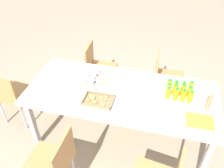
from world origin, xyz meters
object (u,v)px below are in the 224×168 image
juice_bottle_1 (183,87)px  juice_bottle_5 (183,90)px  chair_end (11,93)px  juice_bottle_9 (184,95)px  chair_far_right (54,161)px  juice_bottle_3 (169,85)px  fruit_pizza (94,77)px  juice_bottle_7 (169,89)px  paper_folder (200,121)px  party_table (121,96)px  chair_near_left (165,75)px  juice_bottle_11 (168,93)px  juice_bottle_8 (191,97)px  snack_tray (97,100)px  chair_near_right (97,66)px  juice_bottle_0 (191,87)px  juice_bottle_6 (176,90)px  juice_bottle_4 (190,92)px  juice_bottle_10 (176,94)px  napkin_stack (154,83)px  cardboard_tube (209,102)px  plate_stack (130,85)px  juice_bottle_2 (176,86)px

juice_bottle_1 → juice_bottle_5: size_ratio=0.87×
chair_end → juice_bottle_5: bearing=10.4°
juice_bottle_9 → chair_far_right: bearing=38.3°
juice_bottle_3 → fruit_pizza: size_ratio=0.42×
juice_bottle_7 → paper_folder: bearing=133.5°
party_table → chair_far_right: 0.97m
chair_end → juice_bottle_9: juice_bottle_9 is taller
chair_near_left → paper_folder: bearing=18.3°
juice_bottle_1 → juice_bottle_11: bearing=42.2°
juice_bottle_8 → snack_tray: 0.96m
chair_near_right → fruit_pizza: bearing=10.6°
juice_bottle_0 → juice_bottle_9: 0.17m
juice_bottle_6 → juice_bottle_11: 0.10m
juice_bottle_4 → fruit_pizza: (1.09, -0.05, -0.05)m
juice_bottle_6 → juice_bottle_7: bearing=-2.4°
juice_bottle_3 → fruit_pizza: (0.87, 0.01, -0.05)m
juice_bottle_10 → napkin_stack: size_ratio=0.97×
juice_bottle_9 → cardboard_tube: size_ratio=0.75×
juice_bottle_7 → juice_bottle_11: juice_bottle_11 is taller
juice_bottle_8 → plate_stack: size_ratio=0.69×
paper_folder → juice_bottle_0: bearing=-77.1°
fruit_pizza → cardboard_tube: bearing=170.4°
juice_bottle_0 → snack_tray: size_ratio=0.47×
napkin_stack → party_table: bearing=35.0°
juice_bottle_0 → juice_bottle_1: 0.07m
plate_stack → paper_folder: size_ratio=0.80×
chair_near_right → chair_end: (0.87, 0.85, 0.00)m
chair_near_left → juice_bottle_10: juice_bottle_10 is taller
plate_stack → cardboard_tube: 0.84m
chair_end → juice_bottle_0: (-2.12, -0.27, 0.32)m
party_table → juice_bottle_7: size_ratio=15.80×
juice_bottle_7 → napkin_stack: size_ratio=0.88×
juice_bottle_5 → juice_bottle_7: (0.15, 0.00, -0.01)m
party_table → juice_bottle_11: size_ratio=15.13×
juice_bottle_6 → juice_bottle_11: bearing=42.0°
juice_bottle_7 → juice_bottle_10: size_ratio=0.90×
juice_bottle_9 → juice_bottle_11: juice_bottle_9 is taller
juice_bottle_8 → juice_bottle_0: bearing=-90.6°
juice_bottle_2 → cardboard_tube: size_ratio=0.68×
juice_bottle_3 → fruit_pizza: 0.87m
paper_folder → juice_bottle_3: bearing=-51.9°
chair_near_left → chair_near_right: bearing=-90.8°
juice_bottle_1 → juice_bottle_8: bearing=115.5°
juice_bottle_10 → fruit_pizza: juice_bottle_10 is taller
juice_bottle_3 → paper_folder: bearing=128.1°
chair_end → juice_bottle_7: 1.92m
chair_end → fruit_pizza: 1.08m
chair_far_right → juice_bottle_6: juice_bottle_6 is taller
juice_bottle_0 → juice_bottle_5: 0.11m
juice_bottle_3 → chair_near_left: bearing=-84.8°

